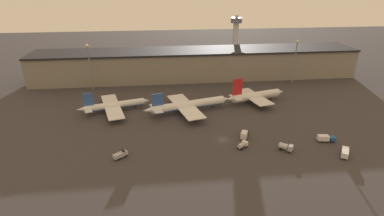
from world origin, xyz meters
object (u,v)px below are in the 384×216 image
(service_vehicle_3, at_px, (286,147))
(service_vehicle_4, at_px, (326,138))
(service_vehicle_1, at_px, (345,152))
(airplane_2, at_px, (255,96))
(service_vehicle_0, at_px, (244,134))
(airplane_1, at_px, (188,105))
(service_vehicle_2, at_px, (120,155))
(service_vehicle_5, at_px, (243,145))
(airplane_0, at_px, (114,106))
(control_tower, at_px, (236,34))

(service_vehicle_3, distance_m, service_vehicle_4, 20.29)
(service_vehicle_1, bearing_deg, airplane_2, 51.46)
(service_vehicle_0, bearing_deg, service_vehicle_1, -90.93)
(airplane_1, height_order, service_vehicle_2, airplane_1)
(service_vehicle_1, xyz_separation_m, service_vehicle_2, (-86.22, 8.50, -0.23))
(airplane_1, distance_m, service_vehicle_5, 42.54)
(service_vehicle_2, distance_m, service_vehicle_3, 65.05)
(airplane_1, distance_m, airplane_2, 39.43)
(airplane_0, distance_m, service_vehicle_4, 101.69)
(service_vehicle_2, relative_size, service_vehicle_3, 1.04)
(airplane_2, bearing_deg, airplane_1, 178.42)
(control_tower, bearing_deg, service_vehicle_5, -102.47)
(airplane_0, xyz_separation_m, service_vehicle_2, (7.86, -45.24, -1.74))
(airplane_1, bearing_deg, airplane_0, 157.34)
(service_vehicle_3, height_order, service_vehicle_5, service_vehicle_3)
(service_vehicle_3, height_order, control_tower, control_tower)
(service_vehicle_2, distance_m, control_tower, 164.00)
(service_vehicle_2, relative_size, service_vehicle_4, 0.77)
(airplane_1, relative_size, control_tower, 1.24)
(service_vehicle_2, xyz_separation_m, service_vehicle_5, (48.44, 1.80, 0.11))
(airplane_2, height_order, service_vehicle_0, airplane_2)
(service_vehicle_0, distance_m, control_tower, 136.55)
(airplane_1, bearing_deg, airplane_2, -1.58)
(service_vehicle_5, bearing_deg, service_vehicle_2, 143.42)
(airplane_2, xyz_separation_m, service_vehicle_2, (-68.36, -49.14, -2.32))
(service_vehicle_4, bearing_deg, service_vehicle_0, 175.75)
(airplane_0, relative_size, service_vehicle_0, 5.44)
(airplane_1, bearing_deg, service_vehicle_3, -65.22)
(service_vehicle_4, relative_size, service_vehicle_5, 1.52)
(airplane_0, height_order, service_vehicle_1, airplane_0)
(service_vehicle_0, xyz_separation_m, service_vehicle_1, (34.79, -18.36, -0.25))
(service_vehicle_2, relative_size, service_vehicle_5, 1.17)
(service_vehicle_1, distance_m, service_vehicle_4, 11.62)
(airplane_1, height_order, service_vehicle_3, airplane_1)
(service_vehicle_3, relative_size, service_vehicle_5, 1.13)
(airplane_0, bearing_deg, service_vehicle_2, -95.03)
(airplane_0, height_order, airplane_1, airplane_1)
(airplane_2, height_order, service_vehicle_5, airplane_2)
(service_vehicle_0, xyz_separation_m, service_vehicle_5, (-2.99, -8.06, -0.38))
(service_vehicle_0, distance_m, service_vehicle_1, 39.34)
(service_vehicle_0, height_order, service_vehicle_2, service_vehicle_0)
(service_vehicle_0, height_order, service_vehicle_3, service_vehicle_0)
(service_vehicle_2, distance_m, service_vehicle_5, 48.47)
(service_vehicle_3, bearing_deg, service_vehicle_4, 55.21)
(service_vehicle_4, bearing_deg, airplane_0, 162.86)
(airplane_0, distance_m, service_vehicle_0, 69.06)
(service_vehicle_4, distance_m, service_vehicle_5, 36.21)
(airplane_0, height_order, service_vehicle_2, airplane_0)
(airplane_2, height_order, service_vehicle_4, airplane_2)
(service_vehicle_0, distance_m, service_vehicle_4, 33.90)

